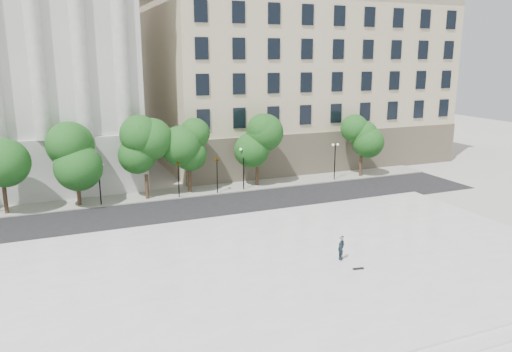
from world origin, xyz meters
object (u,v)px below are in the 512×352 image
object	(u,v)px
traffic_light_east	(217,158)
skateboard	(358,269)
person_lying	(341,257)
traffic_light_west	(178,161)

from	to	relation	value
traffic_light_east	skateboard	size ratio (longest dim) A/B	5.94
traffic_light_east	person_lying	world-z (taller)	traffic_light_east
traffic_light_west	skateboard	distance (m)	22.87
traffic_light_east	person_lying	bearing A→B (deg)	-84.88
person_lying	skateboard	xyz separation A→B (m)	(0.26, -1.68, -0.19)
traffic_light_west	person_lying	xyz separation A→B (m)	(5.75, -20.16, -3.02)
traffic_light_east	traffic_light_west	bearing A→B (deg)	180.00
traffic_light_east	person_lying	size ratio (longest dim) A/B	2.61
traffic_light_west	skateboard	xyz separation A→B (m)	(6.01, -21.84, -3.21)
traffic_light_west	person_lying	distance (m)	21.18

